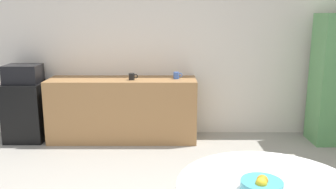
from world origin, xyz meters
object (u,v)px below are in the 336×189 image
object	(u,v)px
mini_fridge	(27,111)
fruit_bowl	(262,186)
microwave	(23,74)
mug_green	(132,77)
mug_white	(177,75)

from	to	relation	value
mini_fridge	fruit_bowl	distance (m)	4.00
mini_fridge	microwave	bearing A→B (deg)	0.00
microwave	fruit_bowl	distance (m)	3.99
fruit_bowl	mug_green	bearing A→B (deg)	110.33
microwave	mug_white	world-z (taller)	microwave
fruit_bowl	mug_white	bearing A→B (deg)	98.58
mug_green	mini_fridge	bearing A→B (deg)	176.72
mini_fridge	mug_green	size ratio (longest dim) A/B	6.52
microwave	mug_green	bearing A→B (deg)	-3.28
mini_fridge	microwave	world-z (taller)	microwave
mug_white	mug_green	xyz separation A→B (m)	(-0.63, -0.09, 0.00)
fruit_bowl	mug_green	xyz separation A→B (m)	(-1.08, 2.91, 0.19)
mug_green	microwave	bearing A→B (deg)	176.72
fruit_bowl	mug_white	world-z (taller)	mug_white
mini_fridge	mug_green	xyz separation A→B (m)	(1.55, -0.09, 0.53)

